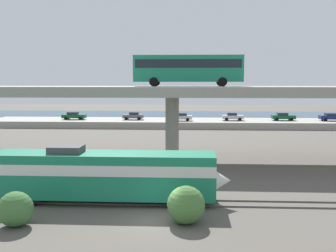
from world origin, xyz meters
name	(u,v)px	position (x,y,z in m)	size (l,w,h in m)	color
ground_plane	(157,222)	(0.00, 0.00, 0.00)	(260.00, 260.00, 0.00)	#565149
rail_strip_near	(161,205)	(0.00, 3.30, 0.06)	(110.00, 0.12, 0.12)	#59544C
rail_strip_far	(163,199)	(0.00, 4.70, 0.06)	(110.00, 0.12, 0.12)	#59544C
train_locomotive	(115,173)	(-3.45, 4.00, 2.19)	(17.34, 3.04, 4.18)	#197A56
highway_overpass	(172,93)	(0.00, 20.00, 7.60)	(96.00, 10.00, 8.32)	#9E998E
transit_bus_on_overpass	(188,68)	(1.76, 20.54, 10.39)	(12.00, 2.68, 3.40)	#197A56
pier_parking_lot	(180,123)	(0.00, 55.00, 0.64)	(76.09, 10.65, 1.28)	#9E998E
parked_car_0	(74,116)	(-21.29, 54.43, 2.05)	(4.66, 1.85, 1.50)	#0C4C26
parked_car_1	(332,117)	(29.28, 54.57, 2.05)	(4.65, 1.98, 1.50)	navy
parked_car_2	(181,117)	(0.12, 53.01, 2.05)	(4.50, 1.85, 1.50)	#B7B7BC
parked_car_3	(233,117)	(10.24, 54.25, 2.05)	(4.10, 1.98, 1.50)	#B7B7BC
parked_car_4	(283,116)	(20.10, 54.88, 2.05)	(4.49, 1.91, 1.50)	#0C4C26
parked_car_5	(133,116)	(-9.36, 54.79, 2.05)	(4.07, 1.91, 1.50)	#515459
harbor_water	(183,116)	(0.00, 78.00, 0.00)	(140.00, 36.00, 0.01)	navy
shrub_left	(15,209)	(-8.64, -1.25, 1.09)	(2.17, 2.17, 2.17)	#3D6C36
shrub_right	(186,205)	(1.81, -0.17, 1.20)	(2.39, 2.39, 2.39)	#447136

